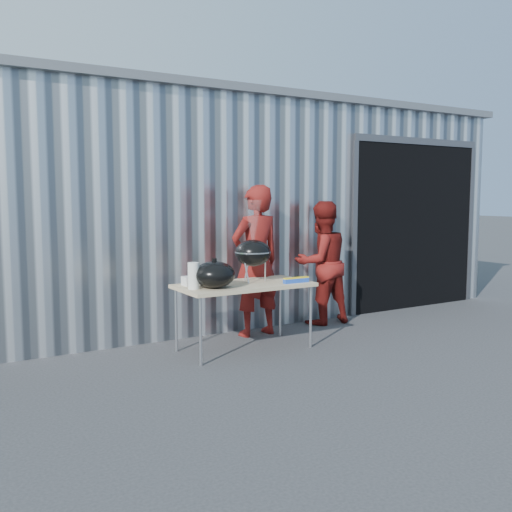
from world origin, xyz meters
TOP-DOWN VIEW (x-y plane):
  - ground at (0.00, 0.00)m, footprint 80.00×80.00m
  - building at (0.92, 4.59)m, footprint 8.20×6.20m
  - folding_table at (-0.21, 0.89)m, footprint 1.50×0.75m
  - kettle_grill at (-0.06, 0.95)m, footprint 0.41×0.41m
  - grill_lid at (-0.63, 0.79)m, footprint 0.44×0.44m
  - paper_towels at (-0.85, 0.84)m, footprint 0.12×0.12m
  - white_tub at (-0.76, 1.08)m, footprint 0.20×0.15m
  - foil_box at (0.33, 0.64)m, footprint 0.32×0.05m
  - person_cook at (0.25, 1.41)m, footprint 0.71×0.49m
  - person_bystander at (1.35, 1.52)m, footprint 0.82×0.64m

SIDE VIEW (x-z plane):
  - ground at x=0.00m, z-range 0.00..0.00m
  - folding_table at x=-0.21m, z-range 0.33..1.08m
  - foil_box at x=0.33m, z-range 0.75..0.81m
  - white_tub at x=-0.76m, z-range 0.75..0.85m
  - person_bystander at x=1.35m, z-range 0.00..1.66m
  - paper_towels at x=-0.85m, z-range 0.75..1.03m
  - grill_lid at x=-0.63m, z-range 0.74..1.05m
  - person_cook at x=0.25m, z-range 0.00..1.86m
  - kettle_grill at x=-0.06m, z-range 0.71..1.64m
  - building at x=0.92m, z-range -0.01..3.09m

